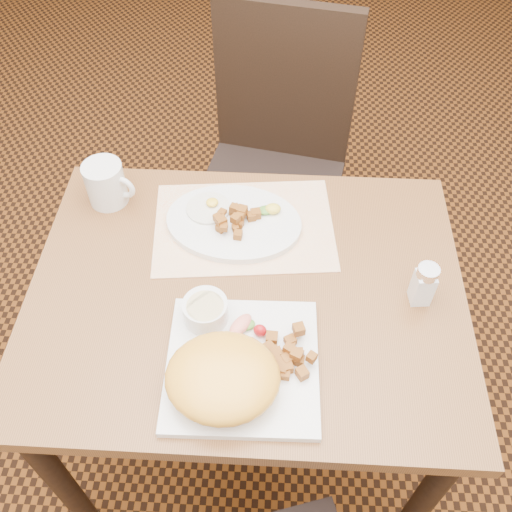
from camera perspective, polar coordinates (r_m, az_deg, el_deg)
The scene contains 15 objects.
ground at distance 1.84m, azimuth -0.64°, elevation -17.17°, with size 8.00×8.00×0.00m, color black.
table at distance 1.27m, azimuth -0.90°, elevation -6.18°, with size 0.90×0.70×0.75m.
chair_far at distance 1.78m, azimuth 1.92°, elevation 10.00°, with size 0.49×0.50×0.97m.
placemat at distance 1.29m, azimuth -1.21°, elevation 3.00°, with size 0.40×0.28×0.00m, color white.
plate_square at distance 1.07m, azimuth -1.37°, elevation -10.83°, with size 0.28×0.28×0.02m, color silver.
plate_oval at distance 1.28m, azimuth -2.24°, elevation 3.38°, with size 0.30×0.23×0.02m, color silver, non-canonical shape.
hollandaise_mound at distance 1.02m, azimuth -3.45°, elevation -12.02°, with size 0.20×0.18×0.07m.
ramekin at distance 1.10m, azimuth -5.07°, elevation -5.44°, with size 0.09×0.09×0.05m.
garnish_sq at distance 1.10m, azimuth -1.02°, elevation -7.04°, with size 0.08×0.07×0.03m.
fried_egg at distance 1.30m, azimuth -4.73°, elevation 4.87°, with size 0.10×0.10×0.02m.
garnish_ov at distance 1.29m, azimuth 1.42°, elevation 4.70°, with size 0.06×0.04×0.02m.
salt_shaker at distance 1.17m, azimuth 16.42°, elevation -2.69°, with size 0.05×0.05×0.10m.
coffee_mug at distance 1.35m, azimuth -14.73°, elevation 7.02°, with size 0.12×0.09×0.10m.
home_fries_sq at distance 1.06m, azimuth 2.71°, elevation -10.07°, with size 0.11×0.11×0.04m.
home_fries_ov at distance 1.26m, azimuth -2.03°, elevation 3.82°, with size 0.11×0.10×0.03m.
Camera 1 is at (0.06, -0.69, 1.70)m, focal length 40.00 mm.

